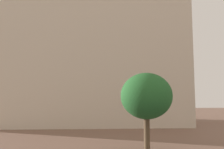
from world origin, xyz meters
TOP-DOWN VIEW (x-y plane):
  - landmark_building at (-3.16, 29.91)m, footprint 26.44×12.03m
  - tree_curb_far at (2.22, 13.01)m, footprint 3.43×3.43m

SIDE VIEW (x-z plane):
  - tree_curb_far at x=2.22m, z-range 1.08..6.37m
  - landmark_building at x=-3.16m, z-range -8.03..32.41m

